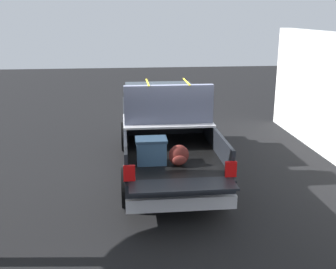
% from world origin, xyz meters
% --- Properties ---
extents(ground_plane, '(40.00, 40.00, 0.00)m').
position_xyz_m(ground_plane, '(0.00, 0.00, 0.00)').
color(ground_plane, black).
extents(pickup_truck, '(6.05, 2.06, 2.23)m').
position_xyz_m(pickup_truck, '(0.36, 0.00, 0.94)').
color(pickup_truck, black).
rests_on(pickup_truck, ground_plane).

